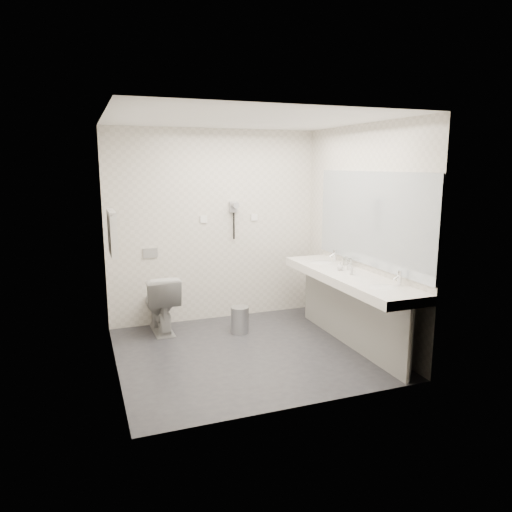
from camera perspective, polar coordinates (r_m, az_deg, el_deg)
name	(u,v)px	position (r m, az deg, el deg)	size (l,w,h in m)	color
floor	(248,352)	(5.40, -0.95, -11.41)	(2.80, 2.80, 0.00)	#2B2B31
ceiling	(247,119)	(5.01, -1.05, 16.07)	(2.80, 2.80, 0.00)	white
wall_back	(215,226)	(6.28, -4.97, 3.56)	(2.80, 2.80, 0.00)	silver
wall_front	(301,265)	(3.87, 5.43, -1.05)	(2.80, 2.80, 0.00)	silver
wall_left	(111,249)	(4.78, -17.03, 0.80)	(2.60, 2.60, 0.00)	silver
wall_right	(361,234)	(5.67, 12.47, 2.55)	(2.60, 2.60, 0.00)	silver
vanity_counter	(348,278)	(5.44, 10.98, -2.56)	(0.55, 2.20, 0.10)	white
vanity_panel	(349,314)	(5.57, 11.04, -6.79)	(0.03, 2.15, 0.75)	gray
vanity_post_near	(410,345)	(4.79, 17.94, -10.12)	(0.06, 0.06, 0.75)	silver
vanity_post_far	(310,291)	(6.45, 6.45, -4.20)	(0.06, 0.06, 0.75)	silver
mirror	(371,219)	(5.47, 13.56, 4.32)	(0.02, 2.20, 1.05)	#B2BCC6
basin_near	(383,289)	(4.91, 14.94, -3.78)	(0.40, 0.31, 0.05)	white
basin_far	(321,263)	(5.99, 7.76, -0.89)	(0.40, 0.31, 0.05)	white
faucet_near	(400,278)	(5.00, 16.82, -2.55)	(0.04, 0.04, 0.15)	silver
faucet_far	(335,255)	(6.06, 9.41, 0.08)	(0.04, 0.04, 0.15)	silver
soap_bottle_a	(349,266)	(5.59, 11.11, -1.20)	(0.04, 0.04, 0.09)	silver
soap_bottle_b	(340,266)	(5.57, 10.05, -1.20)	(0.07, 0.07, 0.09)	silver
soap_bottle_c	(352,270)	(5.36, 11.37, -1.63)	(0.04, 0.04, 0.11)	silver
glass_left	(350,263)	(5.77, 11.14, -0.78)	(0.06, 0.06, 0.10)	silver
glass_right	(345,261)	(5.86, 10.66, -0.59)	(0.05, 0.05, 0.10)	silver
toilet	(161,303)	(6.04, -11.35, -5.53)	(0.41, 0.72, 0.73)	white
flush_plate	(150,253)	(6.14, -12.54, 0.34)	(0.18, 0.02, 0.12)	#B2B5BA
pedal_bin	(240,320)	(5.93, -1.95, -7.71)	(0.22, 0.22, 0.31)	#B2B5BA
bin_lid	(240,308)	(5.88, -1.96, -6.19)	(0.22, 0.22, 0.01)	#B2B5BA
towel_rail	(110,212)	(5.29, -17.06, 5.02)	(0.02, 0.02, 0.62)	silver
towel_near	(113,235)	(5.18, -16.71, 2.46)	(0.07, 0.24, 0.48)	silver
towel_far	(111,231)	(5.45, -16.92, 2.86)	(0.07, 0.24, 0.48)	silver
dryer_cradle	(233,207)	(6.30, -2.73, 5.90)	(0.10, 0.04, 0.14)	#9A9A9F
dryer_barrel	(235,205)	(6.23, -2.53, 6.12)	(0.08, 0.08, 0.14)	#9A9A9F
dryer_cord	(234,226)	(6.31, -2.67, 3.62)	(0.02, 0.02, 0.35)	black
switch_plate_a	(204,219)	(6.22, -6.29, 4.39)	(0.09, 0.02, 0.09)	white
switch_plate_b	(254,217)	(6.43, -0.21, 4.67)	(0.09, 0.02, 0.09)	white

